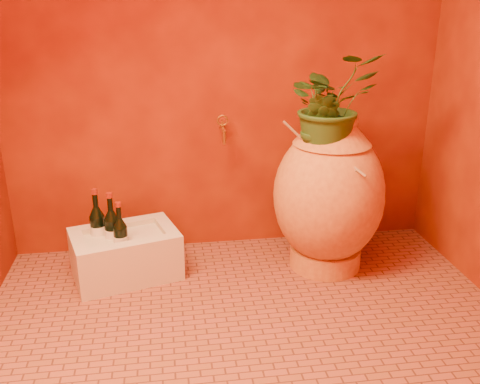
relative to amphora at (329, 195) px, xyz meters
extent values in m
plane|color=brown|center=(-0.52, -0.61, -0.43)|extent=(2.50, 2.50, 0.00)
cube|color=#5D1205|center=(-0.52, 0.39, 0.82)|extent=(2.50, 0.02, 2.50)
cylinder|color=#C98938|center=(0.00, 0.00, -0.37)|extent=(0.44, 0.44, 0.11)
ellipsoid|color=#C98938|center=(0.00, 0.00, -0.01)|extent=(0.67, 0.67, 0.76)
cone|color=#C98938|center=(0.00, 0.00, 0.34)|extent=(0.46, 0.46, 0.11)
torus|color=#C98938|center=(0.00, 0.00, 0.41)|extent=(0.28, 0.28, 0.05)
cylinder|color=olive|center=(-0.08, -0.05, 0.24)|extent=(0.38, 0.14, 0.36)
cylinder|color=olive|center=(-0.02, -0.12, 0.27)|extent=(0.23, 0.35, 0.16)
cylinder|color=olive|center=(0.10, -0.08, 0.29)|extent=(0.11, 0.34, 0.18)
cube|color=beige|center=(-1.11, 0.05, -0.32)|extent=(0.63, 0.51, 0.23)
cube|color=beige|center=(-1.11, 0.20, -0.19)|extent=(0.55, 0.22, 0.03)
cube|color=beige|center=(-1.11, -0.10, -0.19)|extent=(0.55, 0.22, 0.03)
cube|color=beige|center=(-1.35, 0.05, -0.19)|extent=(0.13, 0.24, 0.03)
cube|color=beige|center=(-0.87, 0.05, -0.19)|extent=(0.13, 0.24, 0.03)
cylinder|color=black|center=(-1.25, 0.10, -0.19)|extent=(0.08, 0.08, 0.19)
cone|color=black|center=(-1.25, 0.10, -0.07)|extent=(0.08, 0.08, 0.05)
cylinder|color=black|center=(-1.25, 0.10, 0.00)|extent=(0.03, 0.03, 0.08)
cylinder|color=#99230D|center=(-1.25, 0.10, 0.05)|extent=(0.03, 0.03, 0.03)
cylinder|color=silver|center=(-1.25, 0.10, -0.19)|extent=(0.08, 0.08, 0.09)
cylinder|color=black|center=(-1.12, -0.02, -0.20)|extent=(0.07, 0.07, 0.18)
cone|color=black|center=(-1.12, -0.02, -0.09)|extent=(0.07, 0.07, 0.05)
cylinder|color=black|center=(-1.12, -0.02, -0.03)|extent=(0.03, 0.03, 0.07)
cylinder|color=#99230D|center=(-1.12, -0.02, 0.01)|extent=(0.03, 0.03, 0.02)
cylinder|color=silver|center=(-1.12, -0.02, -0.20)|extent=(0.08, 0.08, 0.08)
cylinder|color=black|center=(-1.17, 0.05, -0.19)|extent=(0.08, 0.08, 0.19)
cone|color=black|center=(-1.17, 0.05, -0.07)|extent=(0.08, 0.08, 0.05)
cylinder|color=black|center=(-1.17, 0.05, -0.01)|extent=(0.03, 0.03, 0.07)
cylinder|color=#99230D|center=(-1.17, 0.05, 0.04)|extent=(0.03, 0.03, 0.03)
cylinder|color=silver|center=(-1.17, 0.05, -0.19)|extent=(0.08, 0.08, 0.08)
cylinder|color=#A47926|center=(-0.54, 0.33, 0.31)|extent=(0.02, 0.13, 0.02)
cylinder|color=#A47926|center=(-0.54, 0.26, 0.27)|extent=(0.02, 0.02, 0.07)
torus|color=#A47926|center=(-0.54, 0.33, 0.36)|extent=(0.07, 0.01, 0.07)
cylinder|color=#A47926|center=(-0.54, 0.33, 0.33)|extent=(0.01, 0.01, 0.05)
imported|color=#244A1A|center=(-0.03, -0.02, 0.50)|extent=(0.55, 0.51, 0.52)
imported|color=#244A1A|center=(-0.09, -0.06, 0.39)|extent=(0.26, 0.26, 0.37)
camera|label=1|loc=(-0.88, -2.62, 1.03)|focal=40.00mm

